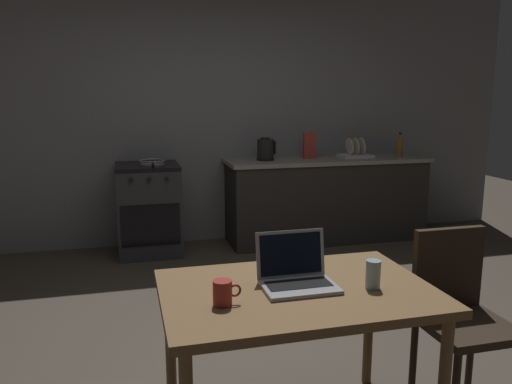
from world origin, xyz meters
name	(u,v)px	position (x,y,z in m)	size (l,w,h in m)	color
ground_plane	(265,342)	(0.00, 0.00, 0.00)	(12.00, 12.00, 0.00)	#473D33
back_wall	(231,113)	(0.30, 2.45, 1.35)	(6.40, 0.10, 2.70)	gray
kitchen_counter	(326,199)	(1.26, 2.10, 0.45)	(2.16, 0.64, 0.89)	#282623
stove_oven	(149,209)	(-0.60, 2.09, 0.44)	(0.60, 0.62, 0.89)	#2D2D30
dining_table	(297,304)	(-0.11, -0.91, 0.65)	(1.18, 0.78, 0.72)	brown
chair	(458,308)	(0.74, -0.87, 0.52)	(0.40, 0.40, 0.90)	#2D2116
laptop	(297,276)	(-0.11, -0.88, 0.77)	(0.32, 0.26, 0.23)	#99999E
electric_kettle	(265,149)	(0.59, 2.10, 1.00)	(0.20, 0.18, 0.23)	black
bottle	(400,145)	(2.09, 2.05, 1.01)	(0.07, 0.07, 0.26)	#8C601E
frying_pan	(152,162)	(-0.56, 2.07, 0.91)	(0.25, 0.43, 0.05)	gray
coffee_mug	(223,293)	(-0.46, -1.00, 0.78)	(0.12, 0.08, 0.10)	#9E2D28
drinking_glass	(373,274)	(0.21, -0.99, 0.79)	(0.06, 0.06, 0.13)	#99B7C6
cereal_box	(309,146)	(1.07, 2.12, 1.02)	(0.13, 0.05, 0.27)	#B2382D
dish_rack	(355,153)	(1.59, 2.10, 0.93)	(0.34, 0.26, 0.21)	silver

